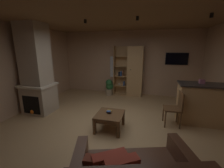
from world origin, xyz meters
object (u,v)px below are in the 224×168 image
object	(u,v)px
bookshelf_cabinet	(133,72)
table_book_2	(109,111)
stone_fireplace	(37,74)
table_book_0	(110,112)
tissue_box	(202,81)
dining_chair	(176,106)
kitchen_bar_counter	(206,104)
potted_floor_plant	(109,87)
table_book_1	(109,111)
coffee_table	(110,117)
wall_mounted_tv	(177,59)

from	to	relation	value
bookshelf_cabinet	table_book_2	xyz separation A→B (m)	(-0.23, -2.90, -0.56)
stone_fireplace	table_book_0	bearing A→B (deg)	-9.19
tissue_box	dining_chair	distance (m)	0.96
kitchen_bar_counter	potted_floor_plant	size ratio (longest dim) A/B	2.06
table_book_0	potted_floor_plant	xyz separation A→B (m)	(-0.77, 2.62, -0.06)
dining_chair	potted_floor_plant	xyz separation A→B (m)	(-2.39, 2.04, -0.16)
tissue_box	table_book_2	xyz separation A→B (m)	(-2.26, -0.99, -0.68)
dining_chair	bookshelf_cabinet	bearing A→B (deg)	121.66
tissue_box	table_book_1	bearing A→B (deg)	-157.63
coffee_table	table_book_0	size ratio (longest dim) A/B	6.50
table_book_2	wall_mounted_tv	world-z (taller)	wall_mounted_tv
table_book_0	dining_chair	bearing A→B (deg)	19.76
dining_chair	potted_floor_plant	size ratio (longest dim) A/B	1.31
table_book_0	bookshelf_cabinet	bearing A→B (deg)	85.76
table_book_0	wall_mounted_tv	size ratio (longest dim) A/B	0.13
wall_mounted_tv	bookshelf_cabinet	bearing A→B (deg)	-172.87
table_book_0	coffee_table	bearing A→B (deg)	-74.03
tissue_box	table_book_2	world-z (taller)	tissue_box
kitchen_bar_counter	dining_chair	bearing A→B (deg)	-157.45
potted_floor_plant	wall_mounted_tv	distance (m)	2.97
bookshelf_cabinet	potted_floor_plant	xyz separation A→B (m)	(-0.98, -0.23, -0.66)
table_book_1	potted_floor_plant	size ratio (longest dim) A/B	0.17
coffee_table	table_book_0	bearing A→B (deg)	105.97
bookshelf_cabinet	table_book_1	xyz separation A→B (m)	(-0.23, -2.83, -0.58)
stone_fireplace	coffee_table	world-z (taller)	stone_fireplace
table_book_1	wall_mounted_tv	bearing A→B (deg)	57.85
kitchen_bar_counter	wall_mounted_tv	world-z (taller)	wall_mounted_tv
table_book_0	dining_chair	xyz separation A→B (m)	(1.61, 0.58, 0.10)
table_book_2	stone_fireplace	bearing A→B (deg)	169.82
table_book_2	wall_mounted_tv	xyz separation A→B (m)	(1.91, 3.11, 1.12)
bookshelf_cabinet	kitchen_bar_counter	distance (m)	2.97
tissue_box	table_book_0	bearing A→B (deg)	-157.01
table_book_1	stone_fireplace	bearing A→B (deg)	171.22
coffee_table	kitchen_bar_counter	bearing A→B (deg)	21.90
table_book_1	table_book_2	size ratio (longest dim) A/B	1.20
table_book_1	wall_mounted_tv	distance (m)	3.77
tissue_box	wall_mounted_tv	xyz separation A→B (m)	(-0.35, 2.11, 0.44)
stone_fireplace	dining_chair	bearing A→B (deg)	2.64
dining_chair	kitchen_bar_counter	bearing A→B (deg)	22.55
stone_fireplace	wall_mounted_tv	size ratio (longest dim) A/B	3.21
stone_fireplace	bookshelf_cabinet	size ratio (longest dim) A/B	1.30
tissue_box	stone_fireplace	bearing A→B (deg)	-173.19
coffee_table	dining_chair	distance (m)	1.73
tissue_box	dining_chair	size ratio (longest dim) A/B	0.13
bookshelf_cabinet	kitchen_bar_counter	size ratio (longest dim) A/B	1.44
coffee_table	table_book_1	size ratio (longest dim) A/B	5.67
stone_fireplace	tissue_box	distance (m)	4.71
stone_fireplace	coffee_table	size ratio (longest dim) A/B	3.93
kitchen_bar_counter	wall_mounted_tv	distance (m)	2.45
kitchen_bar_counter	wall_mounted_tv	bearing A→B (deg)	103.35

